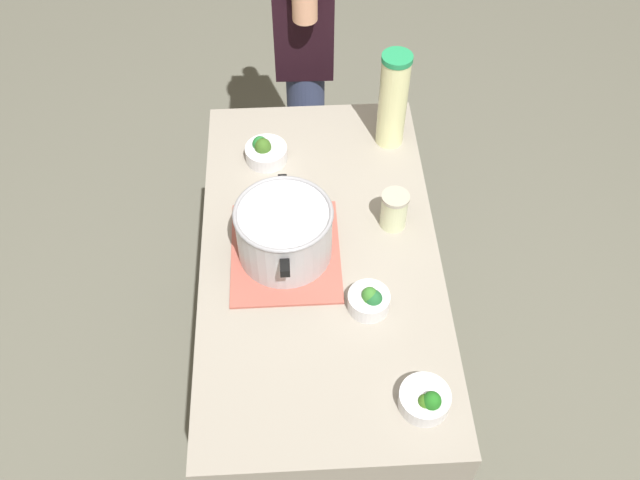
% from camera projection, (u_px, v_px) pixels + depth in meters
% --- Properties ---
extents(ground_plane, '(8.00, 8.00, 0.00)m').
position_uv_depth(ground_plane, '(320.00, 402.00, 2.62)').
color(ground_plane, '#69695A').
extents(counter_slab, '(1.21, 0.65, 0.92)m').
position_uv_depth(counter_slab, '(320.00, 339.00, 2.27)').
color(counter_slab, gray).
rests_on(counter_slab, ground_plane).
extents(dish_cloth, '(0.35, 0.29, 0.01)m').
position_uv_depth(dish_cloth, '(286.00, 253.00, 1.90)').
color(dish_cloth, '#B1584B').
rests_on(dish_cloth, counter_slab).
extents(cooking_pot, '(0.33, 0.26, 0.16)m').
position_uv_depth(cooking_pot, '(284.00, 232.00, 1.83)').
color(cooking_pot, '#B7B7BC').
rests_on(cooking_pot, dish_cloth).
extents(lemonade_pitcher, '(0.09, 0.09, 0.32)m').
position_uv_depth(lemonade_pitcher, '(393.00, 100.00, 2.07)').
color(lemonade_pitcher, '#EEF0AA').
rests_on(lemonade_pitcher, counter_slab).
extents(mason_jar, '(0.08, 0.08, 0.12)m').
position_uv_depth(mason_jar, '(394.00, 210.00, 1.93)').
color(mason_jar, beige).
rests_on(mason_jar, counter_slab).
extents(broccoli_bowl_front, '(0.13, 0.13, 0.08)m').
position_uv_depth(broccoli_bowl_front, '(265.00, 151.00, 2.11)').
color(broccoli_bowl_front, silver).
rests_on(broccoli_bowl_front, counter_slab).
extents(broccoli_bowl_center, '(0.11, 0.11, 0.08)m').
position_uv_depth(broccoli_bowl_center, '(369.00, 300.00, 1.77)').
color(broccoli_bowl_center, silver).
rests_on(broccoli_bowl_center, counter_slab).
extents(broccoli_bowl_back, '(0.12, 0.12, 0.07)m').
position_uv_depth(broccoli_bowl_back, '(425.00, 400.00, 1.61)').
color(broccoli_bowl_back, silver).
rests_on(broccoli_bowl_back, counter_slab).
extents(person_cook, '(0.50, 0.21, 1.64)m').
position_uv_depth(person_cook, '(304.00, 42.00, 2.52)').
color(person_cook, '#394368').
rests_on(person_cook, ground_plane).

